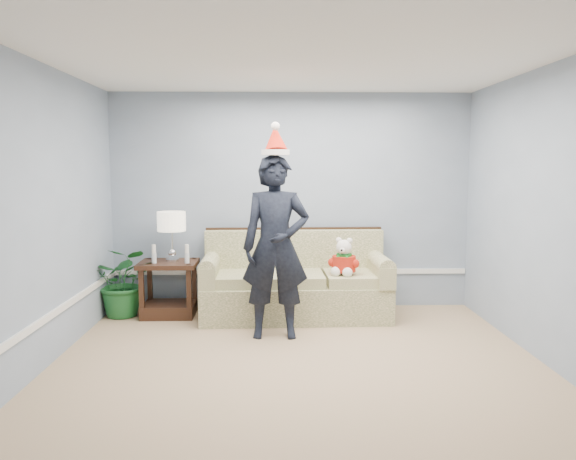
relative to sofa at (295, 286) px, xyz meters
The scene contains 10 objects.
room_shell 2.27m from the sofa, 91.01° to the right, with size 4.54×5.04×2.74m.
wainscot_trim 1.49m from the sofa, 144.47° to the right, with size 4.49×4.99×0.06m.
sofa is the anchor object (origin of this frame).
side_table 1.52m from the sofa, behind, with size 0.68×0.58×0.66m.
table_lamp 1.65m from the sofa, behind, with size 0.34×0.34×0.60m.
candle_pair 1.52m from the sofa, behind, with size 0.44×0.06×0.22m.
houseplant 2.04m from the sofa, behind, with size 0.76×0.66×0.84m, color #1A5A26.
man 1.04m from the sofa, 105.58° to the right, with size 0.70×0.46×1.91m, color black.
santa_hat 1.88m from the sofa, 105.88° to the right, with size 0.33×0.37×0.34m.
teddy_bear 0.69m from the sofa, 22.93° to the right, with size 0.35×0.35×0.44m.
Camera 1 is at (-0.21, -4.56, 1.80)m, focal length 35.00 mm.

